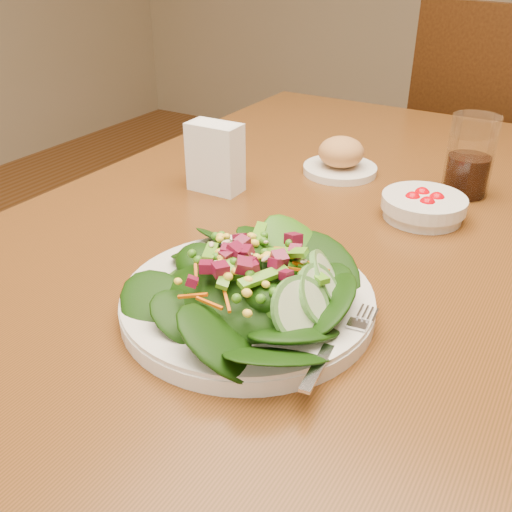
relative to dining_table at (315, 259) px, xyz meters
The scene contains 8 objects.
ground_plane 0.65m from the dining_table, ahead, with size 5.00×5.00×0.00m, color brown.
dining_table is the anchor object (origin of this frame).
chair_far 0.97m from the dining_table, 81.95° to the left, with size 0.57×0.57×1.01m.
salad_plate 0.35m from the dining_table, 78.05° to the right, with size 0.31×0.31×0.09m.
bread_plate 0.22m from the dining_table, 101.70° to the left, with size 0.14×0.14×0.07m.
tomato_bowl 0.21m from the dining_table, 18.04° to the left, with size 0.14×0.14×0.04m.
drinking_glass 0.32m from the dining_table, 44.01° to the left, with size 0.08×0.08×0.14m.
napkin_holder 0.26m from the dining_table, behind, with size 0.10×0.05×0.12m.
Camera 1 is at (0.37, -0.81, 1.16)m, focal length 40.00 mm.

